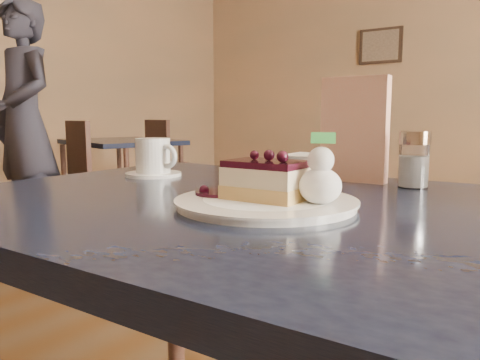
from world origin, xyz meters
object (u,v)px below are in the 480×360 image
Objects in this scene: dessert_plate at (266,203)px; bg_table_far_left at (124,214)px; cheesecake_slice at (266,180)px; main_table at (281,249)px; coffee_set at (154,159)px; patron at (24,121)px.

dessert_plate is 0.16× the size of bg_table_far_left.
main_table is at bearing 90.00° from cheesecake_slice.
patron is (-2.39, 1.08, 0.06)m from coffee_set.
patron is at bearing 154.58° from cheesecake_slice.
cheesecake_slice reaches higher than main_table.
main_table is 9.99× the size of cheesecake_slice.
main_table is 4.45× the size of dessert_plate.
coffee_set is (-0.41, 0.17, -0.00)m from cheesecake_slice.
cheesecake_slice is at bearing -17.53° from patron.
dessert_plate is at bearing 49.52° from cheesecake_slice.
bg_table_far_left is (-2.67, 2.02, -0.70)m from dessert_plate.
cheesecake_slice is 0.07× the size of patron.
dessert_plate is 1.97× the size of coffee_set.
cheesecake_slice is 0.45m from coffee_set.
dessert_plate is 0.04m from cheesecake_slice.
coffee_set is at bearing -24.79° from bg_table_far_left.
main_table is at bearing 91.39° from dessert_plate.
dessert_plate is 3.07m from patron.
bg_table_far_left is at bearing 142.94° from dessert_plate.
coffee_set is at bearing 157.86° from dessert_plate.
dessert_plate is at bearing -90.00° from main_table.
dessert_plate is at bearing -22.14° from coffee_set.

